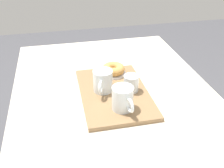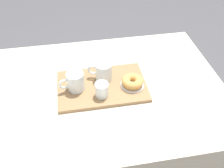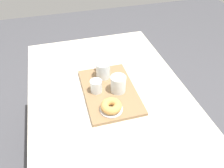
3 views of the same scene
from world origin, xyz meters
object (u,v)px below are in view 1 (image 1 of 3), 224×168
Objects in this scene: serving_tray at (114,93)px; tea_mug_left at (123,99)px; water_glass_near at (131,84)px; tea_mug_right at (103,82)px; donut_plate_left at (113,73)px; sugar_donut_left at (113,69)px; dining_table at (115,113)px.

serving_tray is 3.53× the size of tea_mug_left.
water_glass_near is at bearing -28.58° from tea_mug_left.
serving_tray is 0.09m from water_glass_near.
tea_mug_right reaches higher than water_glass_near.
donut_plate_left is (0.17, 0.04, -0.03)m from water_glass_near.
water_glass_near is at bearing -165.50° from donut_plate_left.
serving_tray is at bearing 168.20° from donut_plate_left.
tea_mug_left is 0.14m from water_glass_near.
donut_plate_left is 0.03m from sugar_donut_left.
tea_mug_left and tea_mug_right have the same top height.
dining_table is at bearing 1.34° from tea_mug_left.
serving_tray is 6.12× the size of water_glass_near.
tea_mug_left reaches higher than sugar_donut_left.
donut_plate_left is at bearing 14.50° from water_glass_near.
donut_plate_left is (0.14, -0.08, -0.04)m from tea_mug_right.
tea_mug_left is at bearing -176.63° from serving_tray.
serving_tray is at bearing 25.12° from dining_table.
serving_tray is 0.15m from tea_mug_left.
serving_tray is 4.10× the size of sugar_donut_left.
serving_tray is 0.07m from tea_mug_right.
tea_mug_right is at bearing 20.22° from tea_mug_left.
sugar_donut_left is (0.15, -0.03, 0.04)m from serving_tray.
tea_mug_right is 1.04× the size of donut_plate_left.
dining_table is 0.16m from water_glass_near.
donut_plate_left is at bearing -9.36° from dining_table.
serving_tray is 0.16m from donut_plate_left.
tea_mug_right is (0.15, 0.06, 0.00)m from tea_mug_left.
donut_plate_left is at bearing -29.78° from tea_mug_right.
donut_plate_left is at bearing 0.00° from sugar_donut_left.
serving_tray is at bearing -107.83° from tea_mug_right.
water_glass_near is at bearing -165.50° from sugar_donut_left.
water_glass_near reaches higher than donut_plate_left.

